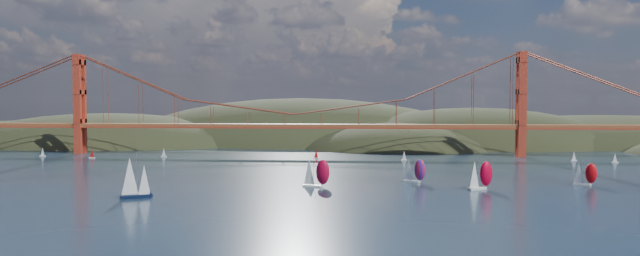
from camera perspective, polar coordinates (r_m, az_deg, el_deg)
The scene contains 15 objects.
ground at distance 162.61m, azimuth -10.47°, elevation -7.97°, with size 1200.00×1200.00×0.00m, color black.
headlands at distance 434.51m, azimuth 5.15°, elevation -3.01°, with size 725.00×225.00×96.00m.
bridge at distance 337.10m, azimuth -2.70°, elevation 3.00°, with size 552.00×12.00×55.00m.
sloop_navy at distance 196.51m, azimuth -16.64°, elevation -4.43°, with size 9.42×7.68×13.73m.
racer_0 at distance 211.69m, azimuth -0.41°, elevation -4.09°, with size 9.63×5.25×10.80m.
racer_1 at distance 213.04m, azimuth 14.42°, elevation -4.15°, with size 9.40×7.23×10.64m.
racer_2 at distance 235.36m, azimuth 23.04°, elevation -3.85°, with size 7.91×5.43×8.85m.
racer_rwb at distance 226.59m, azimuth 8.59°, elevation -3.82°, with size 8.58×6.11×9.62m.
distant_boat_1 at distance 359.77m, azimuth -24.03°, elevation -2.00°, with size 3.00×2.00×4.70m.
distant_boat_2 at distance 338.33m, azimuth -20.13°, elevation -2.21°, with size 3.00×2.00×4.70m.
distant_boat_3 at distance 334.67m, azimuth -14.10°, elevation -2.18°, with size 3.00×2.00×4.70m.
distant_boat_4 at distance 326.61m, azimuth 22.21°, elevation -2.41°, with size 3.00×2.00×4.70m.
distant_boat_5 at distance 325.42m, azimuth 25.36°, elevation -2.49°, with size 3.00×2.00×4.70m.
distant_boat_8 at distance 309.71m, azimuth 7.71°, elevation -2.51°, with size 3.00×2.00×4.70m.
distant_boat_9 at distance 315.77m, azimuth -0.36°, elevation -2.39°, with size 3.00×2.00×4.70m.
Camera 1 is at (42.40, -154.18, 29.55)m, focal length 35.00 mm.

